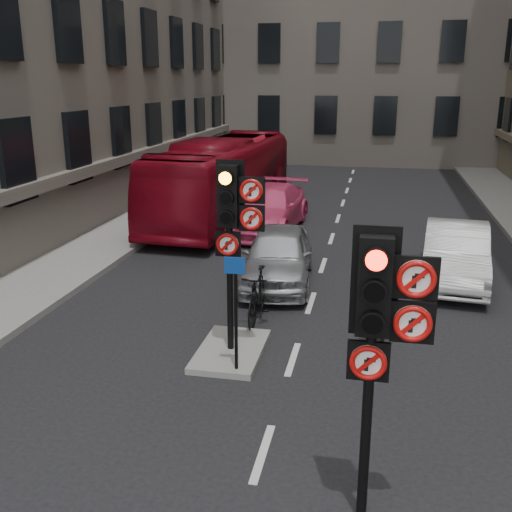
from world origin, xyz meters
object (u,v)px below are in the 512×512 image
at_px(signal_near, 381,318).
at_px(info_sign, 235,298).
at_px(motorcycle, 258,296).
at_px(car_silver, 278,255).
at_px(motorcyclist, 377,304).
at_px(car_pink, 268,209).
at_px(car_white, 456,253).
at_px(signal_far, 234,216).
at_px(bus_red, 223,178).

distance_m(signal_near, info_sign, 4.14).
bearing_deg(motorcycle, info_sign, -86.86).
height_order(car_silver, info_sign, info_sign).
bearing_deg(motorcyclist, signal_near, 100.88).
relative_size(car_pink, info_sign, 2.50).
relative_size(car_white, motorcyclist, 2.67).
xyz_separation_m(motorcyclist, info_sign, (-2.40, -1.82, 0.62)).
xyz_separation_m(car_pink, info_sign, (1.37, -10.59, 0.71)).
bearing_deg(car_white, motorcyclist, -108.23).
height_order(signal_far, bus_red, signal_far).
height_order(signal_near, motorcyclist, signal_near).
relative_size(motorcyclist, info_sign, 0.81).
bearing_deg(bus_red, info_sign, -70.89).
xyz_separation_m(car_silver, bus_red, (-3.24, 6.98, 0.77)).
height_order(car_white, bus_red, bus_red).
xyz_separation_m(car_silver, info_sign, (0.11, -5.15, 0.74)).
relative_size(car_white, info_sign, 2.15).
distance_m(signal_far, car_white, 7.32).
relative_size(car_pink, motorcycle, 2.72).
distance_m(bus_red, motorcycle, 10.16).
height_order(signal_near, car_pink, signal_near).
bearing_deg(car_silver, motorcyclist, -57.82).
bearing_deg(info_sign, bus_red, 104.02).
bearing_deg(car_white, signal_near, -95.94).
bearing_deg(car_silver, signal_near, -78.15).
relative_size(signal_near, motorcyclist, 2.13).
relative_size(car_white, bus_red, 0.42).
bearing_deg(car_pink, bus_red, 146.47).
xyz_separation_m(car_silver, motorcyclist, (2.51, -3.33, 0.11)).
distance_m(car_white, motorcyclist, 4.79).
bearing_deg(signal_far, car_white, 49.61).
height_order(signal_far, motorcyclist, signal_far).
height_order(signal_far, info_sign, signal_far).
bearing_deg(info_sign, motorcycle, 91.17).
bearing_deg(car_white, signal_far, -124.45).
xyz_separation_m(motorcycle, info_sign, (0.11, -2.54, 0.89)).
xyz_separation_m(car_silver, car_pink, (-1.26, 5.44, 0.03)).
distance_m(motorcycle, info_sign, 2.69).
relative_size(signal_far, car_white, 0.80).
bearing_deg(motorcycle, car_silver, 90.48).
bearing_deg(car_silver, car_pink, 98.22).
bearing_deg(car_silver, signal_far, -96.18).
height_order(signal_far, car_white, signal_far).
distance_m(signal_far, motorcycle, 2.74).
bearing_deg(signal_far, info_sign, -75.22).
bearing_deg(motorcycle, motorcyclist, -15.51).
distance_m(car_silver, car_pink, 5.58).
distance_m(signal_far, info_sign, 1.50).
height_order(car_white, motorcycle, car_white).
bearing_deg(signal_near, car_silver, 106.68).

